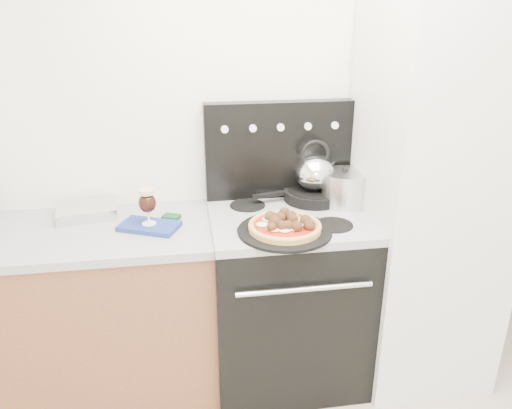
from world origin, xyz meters
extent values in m
cube|color=white|center=(0.00, 1.50, 1.25)|extent=(3.50, 0.01, 2.50)
cube|color=brown|center=(-1.02, 1.20, 0.43)|extent=(1.45, 0.60, 0.86)
cube|color=#A5A5AF|center=(-1.02, 1.20, 0.88)|extent=(1.48, 0.63, 0.04)
cube|color=black|center=(0.08, 1.18, 0.44)|extent=(0.76, 0.65, 0.88)
cube|color=#ADADB2|center=(0.08, 1.18, 0.90)|extent=(0.76, 0.65, 0.04)
cube|color=black|center=(0.08, 1.45, 1.17)|extent=(0.76, 0.08, 0.50)
cube|color=silver|center=(0.78, 1.15, 0.95)|extent=(0.64, 0.68, 1.90)
cube|color=white|center=(-0.89, 1.36, 0.93)|extent=(0.31, 0.24, 0.06)
cube|color=navy|center=(-0.58, 1.17, 0.91)|extent=(0.31, 0.25, 0.02)
cylinder|color=black|center=(0.02, 0.99, 0.93)|extent=(0.43, 0.43, 0.01)
cylinder|color=black|center=(0.25, 1.35, 0.95)|extent=(0.37, 0.37, 0.05)
cylinder|color=silver|center=(0.39, 1.27, 1.00)|extent=(0.29, 0.29, 0.16)
camera|label=1|loc=(-0.42, -1.00, 1.87)|focal=35.00mm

